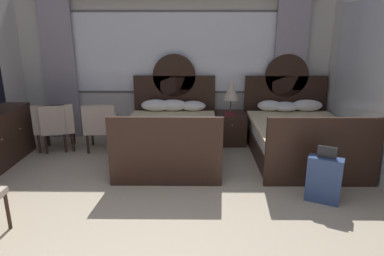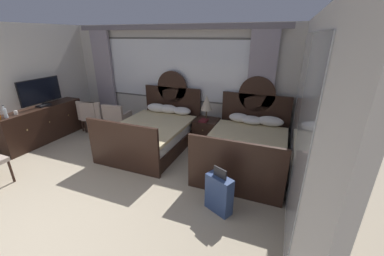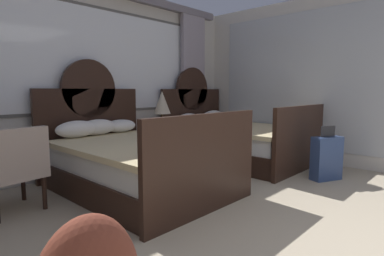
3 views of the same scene
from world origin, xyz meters
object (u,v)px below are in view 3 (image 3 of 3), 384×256
object	(u,v)px
nightstand_between_beds	(162,147)
suitcase_on_floor	(327,158)
bed_near_mirror	(236,140)
armchair_by_window_left	(12,165)
table_lamp_on_nightstand	(162,103)
book_on_nightstand	(165,129)
bed_near_window	(134,161)

from	to	relation	value
nightstand_between_beds	suitcase_on_floor	size ratio (longest dim) A/B	0.80
bed_near_mirror	armchair_by_window_left	bearing A→B (deg)	175.47
nightstand_between_beds	suitcase_on_floor	xyz separation A→B (m)	(0.94, -2.23, 0.01)
armchair_by_window_left	suitcase_on_floor	distance (m)	3.71
table_lamp_on_nightstand	suitcase_on_floor	distance (m)	2.51
bed_near_mirror	table_lamp_on_nightstand	world-z (taller)	bed_near_mirror
book_on_nightstand	armchair_by_window_left	xyz separation A→B (m)	(-2.26, -0.30, -0.12)
book_on_nightstand	armchair_by_window_left	bearing A→B (deg)	-172.36
book_on_nightstand	suitcase_on_floor	size ratio (longest dim) A/B	0.36
suitcase_on_floor	armchair_by_window_left	bearing A→B (deg)	150.67
bed_near_window	book_on_nightstand	bearing A→B (deg)	29.17
bed_near_mirror	book_on_nightstand	distance (m)	1.26
suitcase_on_floor	table_lamp_on_nightstand	bearing A→B (deg)	113.17
bed_near_mirror	armchair_by_window_left	xyz separation A→B (m)	(-3.35, 0.27, 0.12)
table_lamp_on_nightstand	book_on_nightstand	bearing A→B (deg)	-107.20
table_lamp_on_nightstand	bed_near_mirror	bearing A→B (deg)	-31.84
bed_near_window	book_on_nightstand	size ratio (longest dim) A/B	8.41
bed_near_window	book_on_nightstand	xyz separation A→B (m)	(1.02, 0.57, 0.24)
bed_near_window	bed_near_mirror	bearing A→B (deg)	-0.02
armchair_by_window_left	suitcase_on_floor	world-z (taller)	armchair_by_window_left
nightstand_between_beds	book_on_nightstand	size ratio (longest dim) A/B	2.23
table_lamp_on_nightstand	armchair_by_window_left	distance (m)	2.38
bed_near_mirror	nightstand_between_beds	xyz separation A→B (m)	(-1.06, 0.68, -0.06)
nightstand_between_beds	book_on_nightstand	xyz separation A→B (m)	(-0.04, -0.11, 0.30)
bed_near_mirror	suitcase_on_floor	distance (m)	1.56
book_on_nightstand	suitcase_on_floor	bearing A→B (deg)	-65.26
table_lamp_on_nightstand	armchair_by_window_left	size ratio (longest dim) A/B	0.72
armchair_by_window_left	suitcase_on_floor	size ratio (longest dim) A/B	1.16
nightstand_between_beds	table_lamp_on_nightstand	distance (m)	0.71
bed_near_window	armchair_by_window_left	distance (m)	1.27
bed_near_window	table_lamp_on_nightstand	distance (m)	1.40
bed_near_window	bed_near_mirror	world-z (taller)	same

